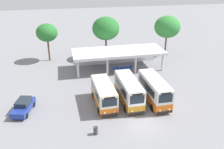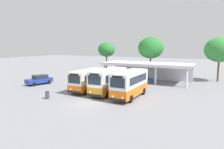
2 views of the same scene
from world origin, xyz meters
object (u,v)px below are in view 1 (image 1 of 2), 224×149
city_bus_middle_cream (154,89)px  litter_bin_apron (96,131)px  parked_car_flank (23,106)px  waiting_chair_end_by_column (115,69)px  waiting_chair_middle_seat (121,68)px  waiting_chair_fourth_seat (124,68)px  waiting_chair_second_from_end (118,68)px  waiting_chair_far_end_seat (131,67)px  waiting_chair_fifth_seat (128,68)px  city_bus_nearest_orange (104,93)px  city_bus_second_in_row (129,90)px

city_bus_middle_cream → litter_bin_apron: size_ratio=8.20×
parked_car_flank → waiting_chair_end_by_column: bearing=36.1°
waiting_chair_end_by_column → waiting_chair_middle_seat: bearing=-1.3°
waiting_chair_end_by_column → waiting_chair_fourth_seat: 1.77m
waiting_chair_second_from_end → waiting_chair_far_end_seat: bearing=-0.3°
parked_car_flank → waiting_chair_fifth_seat: (16.26, 10.08, -0.31)m
waiting_chair_second_from_end → waiting_chair_fourth_seat: (1.18, -0.11, 0.00)m
waiting_chair_end_by_column → parked_car_flank: bearing=-143.9°
parked_car_flank → waiting_chair_fourth_seat: 18.65m
city_bus_nearest_orange → waiting_chair_middle_seat: (4.96, 10.49, -1.17)m
city_bus_nearest_orange → city_bus_middle_cream: bearing=-4.4°
waiting_chair_second_from_end → waiting_chair_fifth_seat: 1.78m
city_bus_second_in_row → waiting_chair_second_from_end: 10.73m
city_bus_middle_cream → litter_bin_apron: bearing=-148.2°
waiting_chair_end_by_column → waiting_chair_fourth_seat: same height
waiting_chair_second_from_end → waiting_chair_middle_seat: size_ratio=1.00×
waiting_chair_second_from_end → waiting_chair_far_end_seat: (2.36, -0.01, 0.00)m
city_bus_nearest_orange → waiting_chair_fourth_seat: city_bus_nearest_orange is taller
city_bus_second_in_row → waiting_chair_far_end_seat: bearing=72.3°
waiting_chair_second_from_end → waiting_chair_middle_seat: (0.59, -0.11, 0.00)m
city_bus_middle_cream → waiting_chair_fifth_seat: city_bus_middle_cream is taller
waiting_chair_middle_seat → city_bus_nearest_orange: bearing=-115.3°
parked_car_flank → waiting_chair_end_by_column: size_ratio=5.28×
waiting_chair_fifth_seat → waiting_chair_far_end_seat: size_ratio=1.00×
waiting_chair_fourth_seat → waiting_chair_far_end_seat: (1.18, 0.09, 0.00)m
waiting_chair_middle_seat → litter_bin_apron: bearing=-112.9°
waiting_chair_end_by_column → litter_bin_apron: (-5.73, -16.42, -0.07)m
waiting_chair_fifth_seat → waiting_chair_far_end_seat: (0.59, 0.12, 0.00)m
waiting_chair_fifth_seat → waiting_chair_middle_seat: bearing=179.0°
litter_bin_apron → city_bus_middle_cream: bearing=31.8°
city_bus_middle_cream → waiting_chair_second_from_end: size_ratio=8.58×
waiting_chair_end_by_column → litter_bin_apron: 17.39m
parked_car_flank → city_bus_second_in_row: bearing=-1.6°
waiting_chair_end_by_column → waiting_chair_fourth_seat: size_ratio=1.00×
waiting_chair_far_end_seat → litter_bin_apron: (-8.68, -16.49, -0.07)m
city_bus_middle_cream → waiting_chair_fourth_seat: city_bus_middle_cream is taller
waiting_chair_middle_seat → waiting_chair_fourth_seat: bearing=0.9°
city_bus_second_in_row → waiting_chair_fourth_seat: city_bus_second_in_row is taller
waiting_chair_fifth_seat → waiting_chair_fourth_seat: bearing=177.1°
city_bus_nearest_orange → waiting_chair_end_by_column: bearing=70.2°
waiting_chair_end_by_column → litter_bin_apron: size_ratio=0.96×
city_bus_middle_cream → parked_car_flank: city_bus_middle_cream is taller
waiting_chair_middle_seat → waiting_chair_fifth_seat: bearing=-1.0°
city_bus_middle_cream → waiting_chair_fourth_seat: size_ratio=8.58×
city_bus_second_in_row → parked_car_flank: bearing=178.4°
city_bus_second_in_row → litter_bin_apron: size_ratio=8.16×
city_bus_second_in_row → waiting_chair_second_from_end: bearing=84.6°
city_bus_middle_cream → city_bus_nearest_orange: bearing=175.6°
waiting_chair_end_by_column → waiting_chair_second_from_end: (0.59, 0.09, 0.00)m
city_bus_nearest_orange → litter_bin_apron: 6.34m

